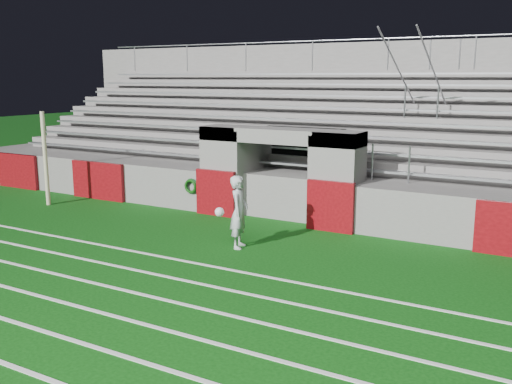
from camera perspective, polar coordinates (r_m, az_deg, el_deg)
The scene contains 6 objects.
ground at distance 13.57m, azimuth -4.50°, elevation -5.79°, with size 90.00×90.00×0.00m, color #0B450D.
field_post at distance 19.18m, azimuth -20.32°, elevation 3.14°, with size 0.13×0.13×2.97m, color beige.
field_markings at distance 10.09m, azimuth -20.95°, elevation -12.72°, with size 28.00×8.09×0.01m.
stadium_structure at distance 20.23m, azimuth 8.16°, elevation 4.15°, with size 26.00×8.48×5.42m.
goalkeeper_with_ball at distance 13.50m, azimuth -1.74°, elevation -2.01°, with size 0.77×0.77×1.74m.
hose_coil at distance 17.21m, azimuth -6.51°, elevation 0.57°, with size 0.48×0.14×0.48m.
Camera 1 is at (7.28, -10.73, 4.00)m, focal length 40.00 mm.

